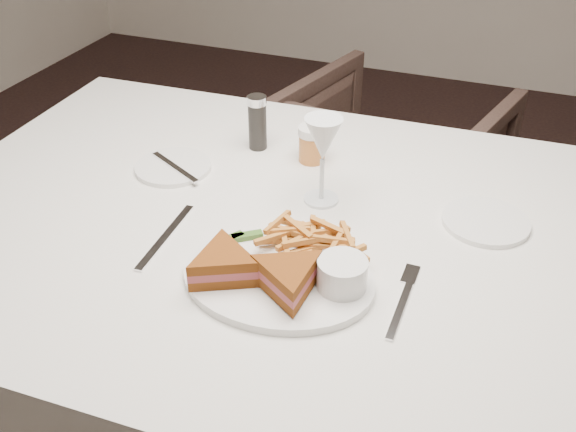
# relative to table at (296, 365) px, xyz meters

# --- Properties ---
(ground) EXTENTS (5.00, 5.00, 0.00)m
(ground) POSITION_rel_table_xyz_m (0.16, 0.20, -0.38)
(ground) COLOR black
(ground) RESTS_ON ground
(table) EXTENTS (1.52, 1.04, 0.75)m
(table) POSITION_rel_table_xyz_m (0.00, 0.00, 0.00)
(table) COLOR silver
(table) RESTS_ON ground
(chair_far) EXTENTS (0.80, 0.77, 0.68)m
(chair_far) POSITION_rel_table_xyz_m (-0.03, 0.96, -0.03)
(chair_far) COLOR #44302A
(chair_far) RESTS_ON ground
(table_setting) EXTENTS (0.80, 0.60, 0.18)m
(table_setting) POSITION_rel_table_xyz_m (0.02, -0.07, 0.41)
(table_setting) COLOR white
(table_setting) RESTS_ON table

